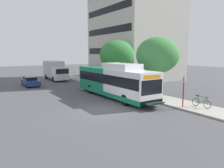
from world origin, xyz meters
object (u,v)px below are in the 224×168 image
object	(u,v)px
parked_car_far_lane	(30,81)
bus_stop_sign_pole	(183,89)
street_tree_mid_block	(117,55)
street_tree_near_stop	(157,55)
transit_bus	(114,81)
bicycle_parked	(201,102)
box_truck_background	(55,70)

from	to	relation	value
parked_car_far_lane	bus_stop_sign_pole	bearing A→B (deg)	-67.94
street_tree_mid_block	parked_car_far_lane	xyz separation A→B (m)	(-10.13, 7.08, -3.74)
street_tree_near_stop	street_tree_mid_block	world-z (taller)	street_tree_mid_block
transit_bus	bus_stop_sign_pole	xyz separation A→B (m)	(2.35, -7.01, -0.05)
bicycle_parked	box_truck_background	xyz separation A→B (m)	(-4.11, 25.68, 1.18)
bicycle_parked	parked_car_far_lane	bearing A→B (deg)	114.01
bus_stop_sign_pole	parked_car_far_lane	world-z (taller)	bus_stop_sign_pole
bus_stop_sign_pole	parked_car_far_lane	distance (m)	21.56
parked_car_far_lane	street_tree_mid_block	bearing A→B (deg)	-34.95
street_tree_near_stop	street_tree_mid_block	distance (m)	7.80
street_tree_mid_block	box_truck_background	size ratio (longest dim) A/B	0.90
transit_bus	parked_car_far_lane	distance (m)	14.21
parked_car_far_lane	box_truck_background	bearing A→B (deg)	42.69
bus_stop_sign_pole	parked_car_far_lane	xyz separation A→B (m)	(-8.09, 19.96, -0.99)
bicycle_parked	street_tree_mid_block	xyz separation A→B (m)	(0.82, 13.81, 3.84)
box_truck_background	street_tree_near_stop	bearing A→B (deg)	-76.08
bus_stop_sign_pole	street_tree_mid_block	bearing A→B (deg)	81.02
bus_stop_sign_pole	bicycle_parked	distance (m)	1.87
street_tree_near_stop	box_truck_background	bearing A→B (deg)	103.92
street_tree_near_stop	street_tree_mid_block	bearing A→B (deg)	89.59
bus_stop_sign_pole	street_tree_near_stop	world-z (taller)	street_tree_near_stop
transit_bus	box_truck_background	bearing A→B (deg)	91.75
transit_bus	bus_stop_sign_pole	bearing A→B (deg)	-71.44
transit_bus	box_truck_background	xyz separation A→B (m)	(-0.54, 17.75, 0.04)
transit_bus	box_truck_background	world-z (taller)	transit_bus
parked_car_far_lane	transit_bus	bearing A→B (deg)	-66.11
street_tree_near_stop	box_truck_background	xyz separation A→B (m)	(-4.87, 19.67, -2.69)
street_tree_mid_block	box_truck_background	distance (m)	13.13
bus_stop_sign_pole	box_truck_background	world-z (taller)	box_truck_background
box_truck_background	street_tree_mid_block	bearing A→B (deg)	-67.45
bicycle_parked	street_tree_mid_block	world-z (taller)	street_tree_mid_block
street_tree_mid_block	box_truck_background	world-z (taller)	street_tree_mid_block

